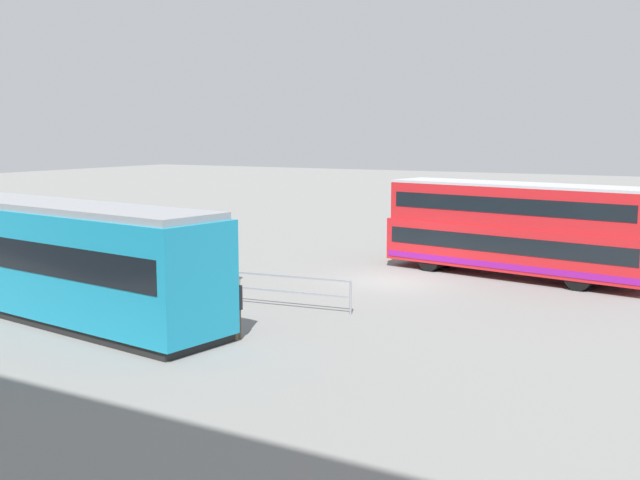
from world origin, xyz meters
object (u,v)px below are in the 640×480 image
(tram_yellow, at_px, (34,254))
(pedestrian_crossing, at_px, (237,304))
(pedestrian_near_railing, at_px, (232,258))
(info_sign, at_px, (155,242))
(double_decker_bus, at_px, (517,229))

(tram_yellow, distance_m, pedestrian_crossing, 7.57)
(pedestrian_crossing, bearing_deg, pedestrian_near_railing, -53.48)
(pedestrian_near_railing, xyz_separation_m, info_sign, (1.50, 2.58, 0.83))
(tram_yellow, bearing_deg, pedestrian_near_railing, -111.22)
(double_decker_bus, bearing_deg, tram_yellow, 48.46)
(double_decker_bus, relative_size, pedestrian_crossing, 6.27)
(double_decker_bus, height_order, tram_yellow, double_decker_bus)
(double_decker_bus, height_order, info_sign, double_decker_bus)
(pedestrian_near_railing, bearing_deg, info_sign, 59.76)
(pedestrian_crossing, height_order, info_sign, info_sign)
(pedestrian_near_railing, distance_m, info_sign, 3.10)
(info_sign, bearing_deg, double_decker_bus, -139.78)
(tram_yellow, relative_size, pedestrian_crossing, 8.91)
(tram_yellow, xyz_separation_m, pedestrian_crossing, (-7.51, -0.35, -0.84))
(info_sign, bearing_deg, tram_yellow, 74.80)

